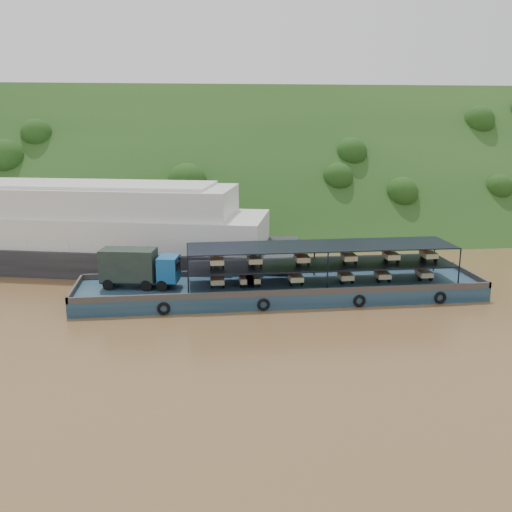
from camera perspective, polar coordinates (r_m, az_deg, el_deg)
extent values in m
plane|color=brown|center=(49.35, 2.74, -4.37)|extent=(160.00, 160.00, 0.00)
cube|color=#153513|center=(84.02, -1.39, 3.23)|extent=(140.00, 39.60, 39.60)
cube|color=#122B3F|center=(49.86, 2.49, -3.45)|extent=(35.00, 7.00, 1.20)
cube|color=#592D19|center=(52.85, 1.90, -1.49)|extent=(35.00, 0.20, 0.50)
cube|color=#592D19|center=(46.41, 3.19, -3.68)|extent=(35.00, 0.20, 0.50)
cube|color=#592D19|center=(55.15, 20.65, -1.74)|extent=(0.20, 7.00, 0.50)
cube|color=#592D19|center=(49.88, -17.65, -3.08)|extent=(0.20, 7.00, 0.50)
torus|color=black|center=(45.91, -9.22, -5.22)|extent=(1.06, 0.26, 1.06)
torus|color=black|center=(46.25, 0.76, -4.89)|extent=(1.06, 0.26, 1.06)
torus|color=black|center=(47.94, 10.31, -4.44)|extent=(1.06, 0.26, 1.06)
torus|color=black|center=(50.43, 17.95, -3.99)|extent=(1.06, 0.26, 1.06)
cylinder|color=black|center=(49.31, -14.54, -2.78)|extent=(0.99, 0.51, 0.95)
cylinder|color=black|center=(51.13, -13.84, -2.16)|extent=(0.99, 0.51, 0.95)
cylinder|color=black|center=(48.39, -10.91, -2.90)|extent=(0.99, 0.51, 0.95)
cylinder|color=black|center=(50.23, -10.33, -2.26)|extent=(0.99, 0.51, 0.95)
cylinder|color=black|center=(48.06, -9.38, -2.95)|extent=(0.99, 0.51, 0.95)
cylinder|color=black|center=(49.92, -8.86, -2.30)|extent=(0.99, 0.51, 0.95)
cube|color=black|center=(49.47, -11.48, -2.39)|extent=(6.73, 3.30, 0.19)
cube|color=navy|center=(48.58, -8.73, -1.23)|extent=(2.02, 2.55, 2.09)
cube|color=black|center=(48.31, -7.82, -0.82)|extent=(0.42, 1.87, 0.85)
cube|color=black|center=(49.37, -12.61, -0.83)|extent=(4.91, 3.12, 2.66)
cube|color=black|center=(49.93, 6.49, -0.81)|extent=(23.00, 5.00, 0.12)
cube|color=black|center=(49.54, 6.54, 1.03)|extent=(23.00, 5.00, 0.08)
cylinder|color=black|center=(46.19, -6.80, -2.03)|extent=(0.12, 0.12, 3.30)
cylinder|color=black|center=(51.02, -6.84, -0.51)|extent=(0.12, 0.12, 3.30)
cylinder|color=black|center=(47.59, 7.18, -1.57)|extent=(0.12, 0.12, 3.30)
cylinder|color=black|center=(52.29, 5.86, -0.14)|extent=(0.12, 0.12, 3.30)
cylinder|color=black|center=(51.58, 19.67, -1.08)|extent=(0.12, 0.12, 3.30)
cylinder|color=black|center=(55.95, 17.42, 0.21)|extent=(0.12, 0.12, 3.30)
cylinder|color=black|center=(50.04, -3.99, -2.38)|extent=(0.12, 0.52, 0.52)
cylinder|color=black|center=(48.29, -4.47, -2.99)|extent=(0.14, 0.52, 0.52)
cylinder|color=black|center=(48.34, -3.28, -2.95)|extent=(0.14, 0.52, 0.52)
cube|color=tan|center=(48.55, -3.90, -2.47)|extent=(1.15, 1.50, 0.44)
cube|color=red|center=(49.61, -3.98, -1.90)|extent=(0.55, 0.80, 0.80)
cube|color=red|center=(49.29, -3.98, -1.40)|extent=(0.50, 0.10, 0.10)
cylinder|color=black|center=(50.28, -0.52, -2.27)|extent=(0.12, 0.52, 0.52)
cylinder|color=black|center=(48.51, -0.86, -2.87)|extent=(0.14, 0.52, 0.52)
cylinder|color=black|center=(48.62, 0.31, -2.83)|extent=(0.14, 0.52, 0.52)
cube|color=#C3B78A|center=(48.80, -0.32, -2.35)|extent=(1.15, 1.50, 0.44)
cube|color=red|center=(49.85, -0.48, -1.79)|extent=(0.55, 0.80, 0.80)
cube|color=red|center=(49.53, -0.45, -1.29)|extent=(0.50, 0.10, 0.10)
cylinder|color=black|center=(50.82, 3.69, -2.12)|extent=(0.12, 0.52, 0.52)
cylinder|color=black|center=(49.03, 3.50, -2.71)|extent=(0.14, 0.52, 0.52)
cylinder|color=black|center=(49.22, 4.64, -2.67)|extent=(0.14, 0.52, 0.52)
cube|color=beige|center=(49.36, 4.00, -2.20)|extent=(1.15, 1.50, 0.44)
cube|color=red|center=(50.40, 3.76, -1.65)|extent=(0.55, 0.80, 0.80)
cube|color=red|center=(50.08, 3.81, -1.15)|extent=(0.50, 0.10, 0.10)
cylinder|color=black|center=(51.81, 8.51, -1.94)|extent=(0.12, 0.52, 0.52)
cylinder|color=black|center=(50.01, 8.50, -2.51)|extent=(0.14, 0.52, 0.52)
cylinder|color=black|center=(50.28, 9.60, -2.47)|extent=(0.14, 0.52, 0.52)
cube|color=beige|center=(50.37, 8.96, -2.01)|extent=(1.15, 1.50, 0.44)
cube|color=#B22A0B|center=(51.39, 8.62, -1.47)|extent=(0.55, 0.80, 0.80)
cube|color=#B22A0B|center=(51.08, 8.70, -0.99)|extent=(0.50, 0.10, 0.10)
cylinder|color=black|center=(52.78, 12.00, -1.80)|extent=(0.12, 0.52, 0.52)
cylinder|color=black|center=(50.98, 12.12, -2.36)|extent=(0.14, 0.52, 0.52)
cylinder|color=black|center=(51.32, 13.18, -2.31)|extent=(0.14, 0.52, 0.52)
cube|color=beige|center=(51.37, 12.54, -1.86)|extent=(1.15, 1.50, 0.44)
cube|color=red|center=(52.37, 12.14, -1.34)|extent=(0.55, 0.80, 0.80)
cube|color=red|center=(52.06, 12.24, -0.86)|extent=(0.50, 0.10, 0.10)
cylinder|color=black|center=(54.13, 15.85, -1.64)|extent=(0.12, 0.52, 0.52)
cylinder|color=black|center=(52.35, 16.09, -2.17)|extent=(0.14, 0.52, 0.52)
cylinder|color=black|center=(52.74, 17.10, -2.12)|extent=(0.14, 0.52, 0.52)
cube|color=beige|center=(52.76, 16.47, -1.69)|extent=(1.15, 1.50, 0.44)
cube|color=red|center=(53.74, 16.01, -1.18)|extent=(0.55, 0.80, 0.80)
cube|color=red|center=(53.44, 16.12, -0.72)|extent=(0.50, 0.10, 0.10)
cylinder|color=black|center=(50.22, -1.14, -2.29)|extent=(0.12, 0.52, 0.52)
cylinder|color=black|center=(48.46, -1.51, -2.89)|extent=(0.14, 0.52, 0.52)
cylinder|color=black|center=(48.56, -0.34, -2.85)|extent=(0.14, 0.52, 0.52)
cube|color=tan|center=(48.74, -0.97, -2.37)|extent=(1.15, 1.50, 0.44)
cube|color=red|center=(49.79, -1.11, -1.81)|extent=(0.55, 0.80, 0.80)
cube|color=red|center=(49.47, -1.09, -1.31)|extent=(0.50, 0.10, 0.10)
cylinder|color=black|center=(49.59, -4.03, -0.47)|extent=(0.12, 0.52, 0.52)
cylinder|color=black|center=(47.83, -4.51, -1.01)|extent=(0.14, 0.52, 0.52)
cylinder|color=black|center=(47.88, -3.31, -0.98)|extent=(0.14, 0.52, 0.52)
cube|color=beige|center=(48.10, -3.94, -0.50)|extent=(1.15, 1.50, 0.44)
cube|color=red|center=(49.18, -4.02, 0.03)|extent=(0.55, 0.80, 0.80)
cube|color=red|center=(48.86, -4.02, 0.55)|extent=(0.50, 0.10, 0.10)
cylinder|color=black|center=(49.85, -0.33, -0.36)|extent=(0.12, 0.52, 0.52)
cylinder|color=black|center=(48.06, -0.67, -0.90)|extent=(0.14, 0.52, 0.52)
cylinder|color=black|center=(48.18, 0.51, -0.86)|extent=(0.14, 0.52, 0.52)
cube|color=#C6BF8C|center=(48.37, -0.13, -0.39)|extent=(1.15, 1.50, 0.44)
cube|color=navy|center=(49.44, -0.29, 0.14)|extent=(0.55, 0.80, 0.80)
cube|color=navy|center=(49.13, -0.26, 0.65)|extent=(0.50, 0.10, 0.10)
cylinder|color=black|center=(50.48, 4.29, -0.22)|extent=(0.12, 0.52, 0.52)
cylinder|color=black|center=(48.67, 4.13, -0.75)|extent=(0.14, 0.52, 0.52)
cylinder|color=black|center=(48.87, 5.28, -0.71)|extent=(0.14, 0.52, 0.52)
cube|color=tan|center=(49.02, 4.63, -0.24)|extent=(1.15, 1.50, 0.44)
cube|color=red|center=(50.07, 4.37, 0.27)|extent=(0.55, 0.80, 0.80)
cube|color=red|center=(49.76, 4.43, 0.78)|extent=(0.50, 0.10, 0.10)
cylinder|color=black|center=(51.43, 8.81, -0.08)|extent=(0.12, 0.52, 0.52)
cylinder|color=black|center=(49.62, 8.82, -0.59)|extent=(0.14, 0.52, 0.52)
cylinder|color=black|center=(49.90, 9.92, -0.56)|extent=(0.14, 0.52, 0.52)
cube|color=#C5BA8B|center=(50.00, 9.27, -0.10)|extent=(1.15, 1.50, 0.44)
cube|color=beige|center=(51.03, 8.93, 0.40)|extent=(0.55, 0.80, 0.80)
cube|color=beige|center=(50.73, 9.01, 0.90)|extent=(0.50, 0.10, 0.10)
cylinder|color=black|center=(52.58, 12.80, 0.04)|extent=(0.12, 0.52, 0.52)
cylinder|color=black|center=(50.77, 12.95, -0.46)|extent=(0.14, 0.52, 0.52)
cylinder|color=black|center=(51.12, 14.00, -0.42)|extent=(0.14, 0.52, 0.52)
cube|color=beige|center=(51.18, 13.36, 0.03)|extent=(1.15, 1.50, 0.44)
cube|color=red|center=(52.19, 12.94, 0.51)|extent=(0.55, 0.80, 0.80)
cube|color=red|center=(51.90, 13.05, 1.00)|extent=(0.50, 0.10, 0.10)
cylinder|color=black|center=(53.84, 16.26, 0.14)|extent=(0.12, 0.52, 0.52)
cylinder|color=black|center=(52.04, 16.52, -0.34)|extent=(0.14, 0.52, 0.52)
cylinder|color=black|center=(52.44, 17.53, -0.30)|extent=(0.14, 0.52, 0.52)
cube|color=beige|center=(52.47, 16.90, 0.13)|extent=(1.15, 1.50, 0.44)
cube|color=red|center=(53.45, 16.42, 0.61)|extent=(0.55, 0.80, 0.80)
cube|color=red|center=(53.17, 16.54, 1.09)|extent=(0.50, 0.10, 0.10)
cube|color=black|center=(62.60, -16.18, 0.24)|extent=(44.62, 21.49, 2.60)
cube|color=silver|center=(62.03, -16.35, 2.77)|extent=(38.06, 18.79, 3.03)
cube|color=silver|center=(61.57, -16.53, 5.44)|extent=(31.51, 16.09, 2.81)
cube|color=silver|center=(61.38, -16.63, 6.88)|extent=(27.05, 13.94, 0.32)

